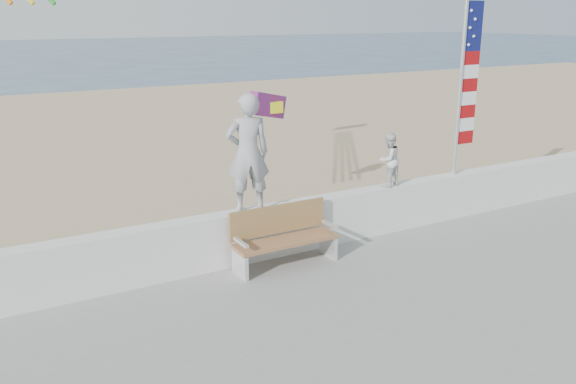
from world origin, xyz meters
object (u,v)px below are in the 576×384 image
(adult, at_px, (248,153))
(child, at_px, (388,160))
(bench, at_px, (283,236))
(flag, at_px, (465,80))

(adult, xyz_separation_m, child, (2.97, 0.00, -0.47))
(child, xyz_separation_m, bench, (-2.56, -0.45, -0.91))
(adult, xyz_separation_m, bench, (0.40, -0.45, -1.37))
(child, xyz_separation_m, flag, (1.86, -0.00, 1.40))
(child, distance_m, flag, 2.32)
(child, height_order, flag, flag)
(flag, bearing_deg, adult, 180.00)
(adult, height_order, child, adult)
(bench, relative_size, flag, 0.51)
(bench, bearing_deg, child, 10.05)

